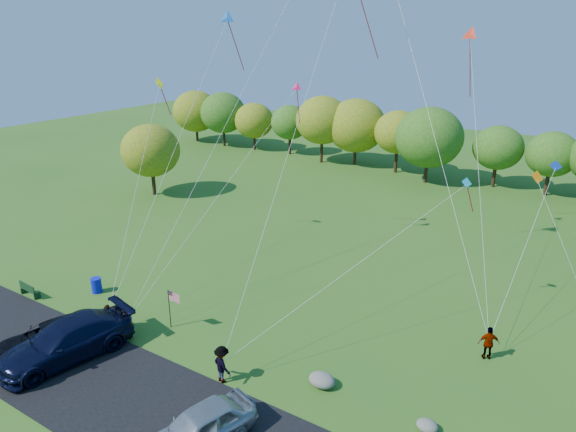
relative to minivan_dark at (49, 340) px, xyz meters
name	(u,v)px	position (x,y,z in m)	size (l,w,h in m)	color
ground	(205,360)	(6.86, 3.75, -0.85)	(140.00, 140.00, 0.00)	#2F621C
asphalt_lane	(145,407)	(6.86, -0.25, -0.82)	(44.00, 6.00, 0.06)	black
treeline	(441,140)	(7.58, 39.55, 3.92)	(75.43, 27.86, 8.49)	#3A2615
minivan_dark	(49,340)	(0.00, 0.00, 0.00)	(2.62, 5.68, 1.58)	black
minivan_navy	(66,341)	(0.99, 0.28, 0.15)	(2.64, 6.50, 1.89)	black
minivan_silver	(199,428)	(10.33, -0.58, 0.01)	(1.90, 4.72, 1.61)	#AAB0B5
flyer_a	(108,319)	(0.80, 2.95, -0.05)	(0.59, 0.38, 1.60)	#4C4C59
flyer_b	(127,323)	(2.08, 3.11, 0.00)	(0.83, 0.65, 1.71)	#4C4C59
flyer_c	(222,364)	(8.61, 2.95, 0.08)	(1.20, 0.69, 1.85)	#4C4C59
flyer_d	(489,343)	(18.64, 11.30, 0.04)	(1.04, 0.43, 1.77)	#4C4C59
park_bench	(28,289)	(-6.50, 2.95, -0.37)	(1.63, 0.45, 0.90)	#143818
trash_barrel	(96,285)	(-3.44, 5.52, -0.37)	(0.63, 0.63, 0.95)	#0D16CA
flag_assembly	(172,301)	(3.52, 5.05, 0.84)	(0.85, 0.55, 2.28)	black
boulder_near	(322,380)	(12.67, 5.10, -0.53)	(1.27, 0.99, 0.63)	#9E988A
boulder_far	(427,426)	(17.64, 4.94, -0.62)	(0.89, 0.74, 0.46)	gray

